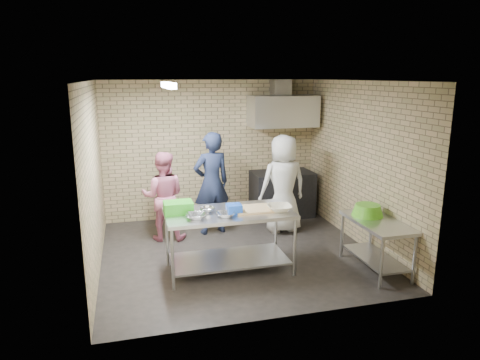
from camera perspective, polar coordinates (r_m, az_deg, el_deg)
The scene contains 26 objects.
floor at distance 7.10m, azimuth -0.38°, elevation -9.49°, with size 4.20×4.20×0.00m, color black.
ceiling at distance 6.53m, azimuth -0.42°, elevation 12.88°, with size 4.20×4.20×0.00m, color black.
back_wall at distance 8.60m, azimuth -3.67°, elevation 3.97°, with size 4.20×0.06×2.70m, color tan.
front_wall at distance 4.83m, azimuth 5.43°, elevation -3.67°, with size 4.20×0.06×2.70m, color tan.
left_wall at distance 6.51m, azimuth -18.62°, elevation 0.18°, with size 0.06×4.00×2.70m, color tan.
right_wall at distance 7.47m, azimuth 15.43°, elevation 2.05°, with size 0.06×4.00×2.70m, color tan.
prep_table at distance 6.32m, azimuth -1.43°, elevation -8.04°, with size 1.80×0.90×0.90m, color silver.
side_counter at distance 6.68m, azimuth 17.34°, elevation -8.15°, with size 0.60×1.20×0.75m, color silver.
stove at distance 8.82m, azimuth 5.50°, elevation -1.81°, with size 1.20×0.70×0.90m, color black.
range_hood at distance 8.58m, azimuth 5.64°, elevation 8.96°, with size 1.30×0.60×0.60m, color silver.
hood_duct at distance 8.70m, azimuth 5.36°, elevation 11.99°, with size 0.35×0.30×0.30m, color #A5A8AD.
wall_shelf at distance 8.88m, azimuth 7.02°, elevation 7.91°, with size 0.80×0.20×0.04m, color #3F2B19.
fluorescent_fixture at distance 6.36m, azimuth -9.39°, elevation 12.15°, with size 0.10×1.25×0.08m, color white.
green_crate at distance 6.15m, azimuth -8.09°, elevation -3.56°, with size 0.40×0.30×0.16m, color green.
blue_tub at distance 6.07m, azimuth -0.78°, elevation -3.80°, with size 0.20×0.20×0.13m, color blue.
cutting_board at distance 6.23m, azimuth 1.73°, elevation -3.82°, with size 0.55×0.42×0.03m, color tan.
mixing_bowl_a at distance 5.88m, azimuth -5.78°, elevation -4.75°, with size 0.28×0.28×0.07m, color #ABADB2.
mixing_bowl_b at distance 6.15m, azimuth -4.29°, elevation -3.91°, with size 0.21×0.21×0.07m, color #B0B2B7.
mixing_bowl_c at distance 5.94m, azimuth -1.92°, elevation -4.55°, with size 0.26×0.26×0.06m, color #B5B8BC.
ceramic_bowl at distance 6.21m, azimuth 5.17°, elevation -3.67°, with size 0.35×0.35×0.08m, color beige.
green_basin at distance 6.72m, azimuth 16.36°, elevation -3.79°, with size 0.46×0.46×0.17m, color #59C626, non-canonical shape.
bottle_red at distance 8.78m, azimuth 5.51°, elevation 8.60°, with size 0.07×0.07×0.18m, color #B22619.
bottle_green at distance 8.93m, azimuth 7.95°, elevation 8.52°, with size 0.06×0.06×0.15m, color green.
man_navy at distance 7.72m, azimuth -3.74°, elevation -0.44°, with size 0.67×0.44×1.83m, color #151734.
woman_pink at distance 7.55m, azimuth -10.02°, elevation -2.10°, with size 0.75×0.58×1.53m, color #CB6B89.
woman_white at distance 7.83m, azimuth 5.67°, elevation -0.51°, with size 0.86×0.56×1.77m, color white.
Camera 1 is at (-1.60, -6.33, 2.77)m, focal length 32.59 mm.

